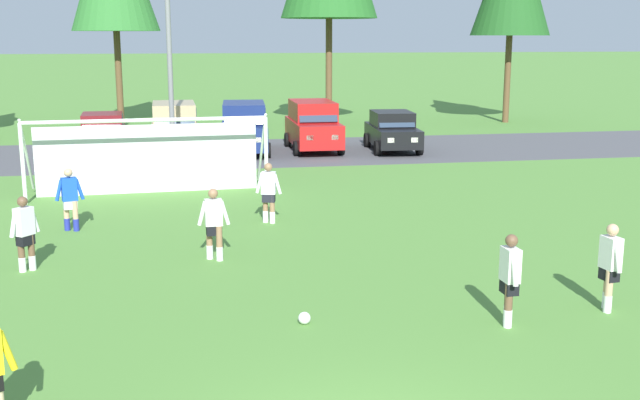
{
  "coord_description": "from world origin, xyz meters",
  "views": [
    {
      "loc": [
        -2.08,
        -8.12,
        4.98
      ],
      "look_at": [
        0.92,
        8.28,
        1.44
      ],
      "focal_mm": 43.75,
      "sensor_mm": 36.0,
      "label": 1
    }
  ],
  "objects_px": {
    "player_winger_right": "(610,267)",
    "parked_car_slot_far_left": "(103,133)",
    "player_trailing_back": "(25,234)",
    "parked_car_slot_center_left": "(244,127)",
    "player_winger_left": "(70,200)",
    "player_defender_far": "(214,224)",
    "parked_car_slot_center_right": "(393,131)",
    "player_midfield_center": "(510,280)",
    "soccer_ball": "(304,318)",
    "player_striker_near": "(269,193)",
    "parked_car_slot_center": "(313,125)",
    "parked_car_slot_left": "(175,128)",
    "street_lamp": "(174,59)",
    "soccer_goal": "(148,154)"
  },
  "relations": [
    {
      "from": "parked_car_slot_center_left",
      "to": "player_defender_far",
      "type": "bearing_deg",
      "value": -97.32
    },
    {
      "from": "parked_car_slot_center",
      "to": "player_winger_right",
      "type": "bearing_deg",
      "value": -85.01
    },
    {
      "from": "player_trailing_back",
      "to": "parked_car_slot_center_right",
      "type": "xyz_separation_m",
      "value": [
        12.53,
        15.8,
        0.05
      ]
    },
    {
      "from": "player_trailing_back",
      "to": "street_lamp",
      "type": "height_order",
      "value": "street_lamp"
    },
    {
      "from": "parked_car_slot_center_left",
      "to": "parked_car_slot_center_right",
      "type": "relative_size",
      "value": 1.1
    },
    {
      "from": "player_defender_far",
      "to": "parked_car_slot_center_right",
      "type": "xyz_separation_m",
      "value": [
        8.52,
        15.67,
        0.05
      ]
    },
    {
      "from": "player_winger_right",
      "to": "soccer_ball",
      "type": "bearing_deg",
      "value": 176.89
    },
    {
      "from": "soccer_ball",
      "to": "player_striker_near",
      "type": "bearing_deg",
      "value": 87.98
    },
    {
      "from": "parked_car_slot_center_right",
      "to": "street_lamp",
      "type": "xyz_separation_m",
      "value": [
        -9.26,
        -4.17,
        3.27
      ]
    },
    {
      "from": "parked_car_slot_center_right",
      "to": "parked_car_slot_left",
      "type": "bearing_deg",
      "value": 174.54
    },
    {
      "from": "soccer_goal",
      "to": "parked_car_slot_far_left",
      "type": "height_order",
      "value": "soccer_goal"
    },
    {
      "from": "player_striker_near",
      "to": "parked_car_slot_far_left",
      "type": "height_order",
      "value": "parked_car_slot_far_left"
    },
    {
      "from": "player_winger_left",
      "to": "street_lamp",
      "type": "xyz_separation_m",
      "value": [
        2.78,
        8.13,
        3.32
      ]
    },
    {
      "from": "player_winger_left",
      "to": "parked_car_slot_center_left",
      "type": "xyz_separation_m",
      "value": [
        5.6,
        12.81,
        0.29
      ]
    },
    {
      "from": "player_winger_left",
      "to": "parked_car_slot_center_left",
      "type": "relative_size",
      "value": 0.35
    },
    {
      "from": "player_midfield_center",
      "to": "parked_car_slot_center_right",
      "type": "bearing_deg",
      "value": 79.94
    },
    {
      "from": "player_striker_near",
      "to": "player_midfield_center",
      "type": "xyz_separation_m",
      "value": [
        3.23,
        -8.32,
        0.0
      ]
    },
    {
      "from": "player_midfield_center",
      "to": "player_winger_right",
      "type": "xyz_separation_m",
      "value": [
        2.11,
        0.38,
        0.0
      ]
    },
    {
      "from": "soccer_ball",
      "to": "player_winger_right",
      "type": "height_order",
      "value": "player_winger_right"
    },
    {
      "from": "player_trailing_back",
      "to": "parked_car_slot_far_left",
      "type": "xyz_separation_m",
      "value": [
        0.15,
        17.17,
        0.05
      ]
    },
    {
      "from": "player_winger_right",
      "to": "parked_car_slot_far_left",
      "type": "distance_m",
      "value": 24.22
    },
    {
      "from": "player_winger_left",
      "to": "parked_car_slot_left",
      "type": "xyz_separation_m",
      "value": [
        2.67,
        13.19,
        0.29
      ]
    },
    {
      "from": "player_winger_right",
      "to": "parked_car_slot_center_right",
      "type": "distance_m",
      "value": 20.36
    },
    {
      "from": "street_lamp",
      "to": "player_defender_far",
      "type": "bearing_deg",
      "value": -86.3
    },
    {
      "from": "player_midfield_center",
      "to": "parked_car_slot_far_left",
      "type": "height_order",
      "value": "parked_car_slot_far_left"
    },
    {
      "from": "parked_car_slot_far_left",
      "to": "parked_car_slot_center",
      "type": "xyz_separation_m",
      "value": [
        8.98,
        -0.63,
        0.24
      ]
    },
    {
      "from": "soccer_ball",
      "to": "street_lamp",
      "type": "bearing_deg",
      "value": 97.54
    },
    {
      "from": "parked_car_slot_center",
      "to": "parked_car_slot_center_right",
      "type": "xyz_separation_m",
      "value": [
        3.4,
        -0.74,
        -0.24
      ]
    },
    {
      "from": "parked_car_slot_far_left",
      "to": "parked_car_slot_left",
      "type": "bearing_deg",
      "value": -8.94
    },
    {
      "from": "soccer_ball",
      "to": "player_winger_left",
      "type": "height_order",
      "value": "player_winger_left"
    },
    {
      "from": "player_defender_far",
      "to": "parked_car_slot_left",
      "type": "relative_size",
      "value": 0.35
    },
    {
      "from": "soccer_ball",
      "to": "player_striker_near",
      "type": "height_order",
      "value": "player_striker_near"
    },
    {
      "from": "player_striker_near",
      "to": "soccer_goal",
      "type": "bearing_deg",
      "value": 125.58
    },
    {
      "from": "parked_car_slot_center_left",
      "to": "parked_car_slot_left",
      "type": "bearing_deg",
      "value": 172.57
    },
    {
      "from": "player_winger_left",
      "to": "parked_car_slot_center",
      "type": "height_order",
      "value": "parked_car_slot_center"
    },
    {
      "from": "soccer_ball",
      "to": "player_midfield_center",
      "type": "relative_size",
      "value": 0.13
    },
    {
      "from": "parked_car_slot_far_left",
      "to": "player_striker_near",
      "type": "bearing_deg",
      "value": -68.23
    },
    {
      "from": "parked_car_slot_center_right",
      "to": "parked_car_slot_center_left",
      "type": "bearing_deg",
      "value": 175.45
    },
    {
      "from": "player_trailing_back",
      "to": "street_lamp",
      "type": "distance_m",
      "value": 12.53
    },
    {
      "from": "player_winger_right",
      "to": "street_lamp",
      "type": "bearing_deg",
      "value": 115.53
    },
    {
      "from": "player_midfield_center",
      "to": "parked_car_slot_left",
      "type": "xyz_separation_m",
      "value": [
        -5.7,
        21.57,
        0.29
      ]
    },
    {
      "from": "player_defender_far",
      "to": "player_midfield_center",
      "type": "bearing_deg",
      "value": -45.93
    },
    {
      "from": "soccer_ball",
      "to": "parked_car_slot_center",
      "type": "height_order",
      "value": "parked_car_slot_center"
    },
    {
      "from": "player_trailing_back",
      "to": "parked_car_slot_center_left",
      "type": "bearing_deg",
      "value": 69.53
    },
    {
      "from": "player_defender_far",
      "to": "parked_car_slot_far_left",
      "type": "relative_size",
      "value": 0.38
    },
    {
      "from": "soccer_ball",
      "to": "player_defender_far",
      "type": "height_order",
      "value": "player_defender_far"
    },
    {
      "from": "player_midfield_center",
      "to": "player_winger_right",
      "type": "height_order",
      "value": "same"
    },
    {
      "from": "player_winger_left",
      "to": "parked_car_slot_left",
      "type": "height_order",
      "value": "parked_car_slot_left"
    },
    {
      "from": "player_striker_near",
      "to": "parked_car_slot_center",
      "type": "distance_m",
      "value": 13.56
    },
    {
      "from": "player_defender_far",
      "to": "parked_car_slot_left",
      "type": "bearing_deg",
      "value": 92.94
    }
  ]
}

